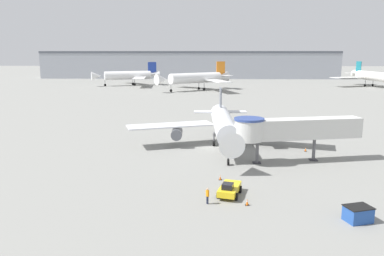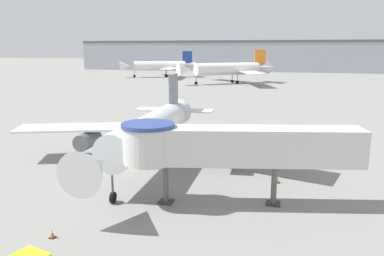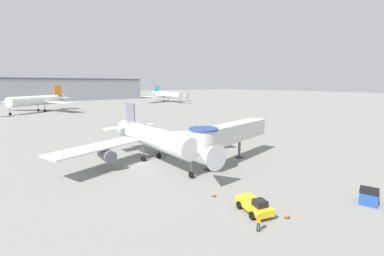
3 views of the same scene
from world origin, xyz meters
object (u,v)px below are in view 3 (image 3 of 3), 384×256
object	(u,v)px
background_jet_orange_tail	(36,101)
traffic_cone_starboard_wing	(220,150)
traffic_cone_apron_front	(287,215)
ground_crew_marshaller	(259,221)
traffic_cone_near_nose	(214,194)
background_jet_teal_tail	(168,95)
main_airplane	(155,139)
service_container_blue	(369,196)
jet_bridge	(227,134)
pushback_tug_yellow	(255,205)

from	to	relation	value
background_jet_orange_tail	traffic_cone_starboard_wing	bearing A→B (deg)	-25.18
traffic_cone_starboard_wing	traffic_cone_apron_front	bearing A→B (deg)	-117.75
ground_crew_marshaller	background_jet_orange_tail	size ratio (longest dim) A/B	0.05
traffic_cone_near_nose	background_jet_teal_tail	distance (m)	149.64
main_airplane	traffic_cone_starboard_wing	xyz separation A→B (m)	(12.73, -1.55, -3.47)
ground_crew_marshaller	service_container_blue	bearing A→B (deg)	42.15
main_airplane	background_jet_orange_tail	distance (m)	96.53
traffic_cone_apron_front	traffic_cone_near_nose	size ratio (longest dim) A/B	1.06
background_jet_teal_tail	traffic_cone_starboard_wing	bearing A→B (deg)	-123.10
service_container_blue	background_jet_orange_tail	size ratio (longest dim) A/B	0.08
traffic_cone_near_nose	ground_crew_marshaller	xyz separation A→B (m)	(-1.57, -7.44, 0.68)
traffic_cone_near_nose	background_jet_orange_tail	world-z (taller)	background_jet_orange_tail
service_container_blue	ground_crew_marshaller	world-z (taller)	ground_crew_marshaller
traffic_cone_apron_front	traffic_cone_near_nose	xyz separation A→B (m)	(-2.43, 7.62, -0.02)
traffic_cone_apron_front	background_jet_orange_tail	size ratio (longest dim) A/B	0.02
jet_bridge	service_container_blue	world-z (taller)	jet_bridge
service_container_blue	traffic_cone_near_nose	distance (m)	16.29
service_container_blue	main_airplane	bearing A→B (deg)	112.67
pushback_tug_yellow	main_airplane	bearing A→B (deg)	104.45
jet_bridge	service_container_blue	xyz separation A→B (m)	(2.35, -19.07, -4.00)
background_jet_teal_tail	pushback_tug_yellow	bearing A→B (deg)	-124.19
main_airplane	background_jet_orange_tail	world-z (taller)	background_jet_orange_tail
jet_bridge	pushback_tug_yellow	size ratio (longest dim) A/B	4.09
ground_crew_marshaller	background_jet_orange_tail	xyz separation A→B (m)	(-4.08, 119.22, 4.09)
jet_bridge	traffic_cone_near_nose	bearing A→B (deg)	-152.05
service_container_blue	traffic_cone_near_nose	xyz separation A→B (m)	(-12.08, 10.92, -0.43)
service_container_blue	traffic_cone_apron_front	size ratio (longest dim) A/B	4.15
main_airplane	jet_bridge	bearing A→B (deg)	-41.76
ground_crew_marshaller	background_jet_orange_tail	distance (m)	119.36
traffic_cone_starboard_wing	background_jet_teal_tail	world-z (taller)	background_jet_teal_tail
traffic_cone_apron_front	traffic_cone_starboard_wing	bearing A→B (deg)	62.25
main_airplane	background_jet_orange_tail	xyz separation A→B (m)	(-6.69, 96.29, 1.28)
traffic_cone_apron_front	ground_crew_marshaller	size ratio (longest dim) A/B	0.39
traffic_cone_apron_front	ground_crew_marshaller	bearing A→B (deg)	177.41
pushback_tug_yellow	traffic_cone_near_nose	xyz separation A→B (m)	(-0.77, 5.06, -0.45)
pushback_tug_yellow	traffic_cone_starboard_wing	distance (m)	23.03
main_airplane	pushback_tug_yellow	bearing A→B (deg)	-92.32
traffic_cone_apron_front	traffic_cone_near_nose	world-z (taller)	traffic_cone_apron_front
main_airplane	traffic_cone_near_nose	distance (m)	15.92
traffic_cone_starboard_wing	jet_bridge	bearing A→B (deg)	-124.97
traffic_cone_near_nose	background_jet_teal_tail	world-z (taller)	background_jet_teal_tail
pushback_tug_yellow	traffic_cone_starboard_wing	size ratio (longest dim) A/B	6.39
background_jet_orange_tail	pushback_tug_yellow	bearing A→B (deg)	-33.26
service_container_blue	traffic_cone_apron_front	bearing A→B (deg)	161.12
jet_bridge	traffic_cone_apron_front	bearing A→B (deg)	-126.84
ground_crew_marshaller	traffic_cone_near_nose	bearing A→B (deg)	134.54
main_airplane	background_jet_teal_tail	bearing A→B (deg)	56.22
traffic_cone_near_nose	service_container_blue	bearing A→B (deg)	-42.11
jet_bridge	pushback_tug_yellow	bearing A→B (deg)	-136.15
traffic_cone_near_nose	main_airplane	bearing A→B (deg)	86.14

